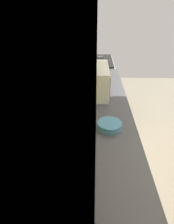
{
  "coord_description": "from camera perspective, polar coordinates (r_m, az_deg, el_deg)",
  "views": [
    {
      "loc": [
        -1.51,
        1.4,
        1.8
      ],
      "look_at": [
        -0.5,
        1.43,
        1.2
      ],
      "focal_mm": 31.51,
      "sensor_mm": 36.0,
      "label": 1
    }
  ],
  "objects": [
    {
      "name": "wall_back",
      "position": [
        1.63,
        -11.52,
        12.58
      ],
      "size": [
        4.13,
        0.12,
        2.61
      ],
      "primitive_type": "cube",
      "color": "#DCDB85",
      "rests_on": "ground_plane"
    },
    {
      "name": "counter_run",
      "position": [
        1.72,
        1.64,
        -20.42
      ],
      "size": [
        3.11,
        0.66,
        0.92
      ],
      "color": "beige",
      "rests_on": "ground_plane"
    },
    {
      "name": "oven_range",
      "position": [
        3.26,
        1.61,
        6.93
      ],
      "size": [
        0.71,
        0.63,
        1.1
      ],
      "color": "#B7BABF",
      "rests_on": "ground_plane"
    },
    {
      "name": "microwave",
      "position": [
        1.99,
        1.45,
        9.15
      ],
      "size": [
        0.48,
        0.34,
        0.28
      ],
      "color": "white",
      "rests_on": "counter_run"
    },
    {
      "name": "bowl",
      "position": [
        1.5,
        6.54,
        -3.8
      ],
      "size": [
        0.19,
        0.19,
        0.05
      ],
      "color": "#4C8CBF",
      "rests_on": "counter_run"
    }
  ]
}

